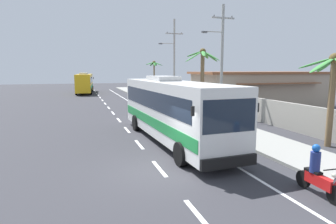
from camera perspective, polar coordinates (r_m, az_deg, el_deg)
ground_plane at (r=11.82m, az=-1.47°, el=-11.65°), size 160.00×160.00×0.00m
sidewalk_kerb at (r=23.25m, az=7.81°, el=-1.53°), size 3.20×90.00×0.14m
lane_markings at (r=26.26m, az=-6.20°, el=-0.50°), size 3.37×71.00×0.01m
boundary_wall at (r=28.38m, az=11.32°, el=1.94°), size 0.24×60.00×1.87m
coach_bus_foreground at (r=16.15m, az=0.74°, el=0.84°), size 3.37×12.12×3.70m
coach_bus_far_lane at (r=52.59m, az=-16.43°, el=5.72°), size 3.55×11.94×3.62m
motorcycle_beside_bus at (r=10.64m, az=27.83°, el=-11.12°), size 0.56×1.96×1.67m
motorcycle_trailing at (r=25.15m, az=-0.19°, el=0.70°), size 0.56×1.96×1.67m
pedestrian_midwalk at (r=24.43m, az=4.97°, el=1.32°), size 0.36×0.36×1.73m
pedestrian_far_walk at (r=30.94m, az=0.34°, el=2.74°), size 0.36×0.36×1.63m
utility_pole_mid at (r=24.84m, az=10.67°, el=10.53°), size 2.93×0.24×9.44m
utility_pole_far at (r=36.93m, az=1.17°, el=10.66°), size 3.22×0.24×10.43m
palm_nearest at (r=47.75m, az=-2.82°, el=8.76°), size 2.85×2.84×5.60m
palm_second at (r=17.11m, az=30.24°, el=5.55°), size 3.46×3.48×4.93m
palm_third at (r=26.42m, az=6.98°, el=8.57°), size 3.36×3.49×6.02m
roadside_building at (r=33.54m, az=17.74°, el=4.44°), size 14.66×7.38×3.88m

